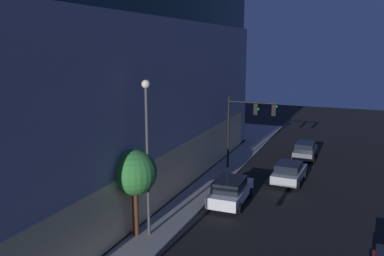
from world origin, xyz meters
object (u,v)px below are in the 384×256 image
at_px(modern_building, 26,82).
at_px(car_silver, 289,172).
at_px(traffic_light_far_corner, 247,119).
at_px(sidewalk_tree, 134,173).
at_px(car_grey, 305,150).
at_px(street_lamp_sidewalk, 147,141).
at_px(car_white, 230,190).

distance_m(modern_building, car_silver, 21.12).
height_order(modern_building, traffic_light_far_corner, modern_building).
xyz_separation_m(traffic_light_far_corner, sidewalk_tree, (-13.73, 2.41, -0.77)).
distance_m(traffic_light_far_corner, car_grey, 7.82).
distance_m(street_lamp_sidewalk, sidewalk_tree, 1.87).
height_order(car_white, car_grey, car_white).
height_order(street_lamp_sidewalk, car_grey, street_lamp_sidewalk).
bearing_deg(car_grey, sidewalk_tree, 161.66).
distance_m(modern_building, car_white, 17.54).
bearing_deg(modern_building, sidewalk_tree, -115.32).
xyz_separation_m(street_lamp_sidewalk, car_grey, (19.08, -5.79, -4.55)).
bearing_deg(car_silver, sidewalk_tree, 153.05).
height_order(traffic_light_far_corner, sidewalk_tree, traffic_light_far_corner).
relative_size(traffic_light_far_corner, car_white, 1.25).
distance_m(traffic_light_far_corner, car_silver, 5.42).
xyz_separation_m(traffic_light_far_corner, car_white, (-7.17, -0.87, -3.52)).
bearing_deg(sidewalk_tree, car_white, -26.53).
relative_size(modern_building, sidewalk_tree, 7.56).
distance_m(modern_building, traffic_light_far_corner, 17.42).
bearing_deg(street_lamp_sidewalk, car_silver, -25.08).
height_order(modern_building, car_white, modern_building).
xyz_separation_m(modern_building, car_white, (0.43, -16.24, -6.60)).
relative_size(street_lamp_sidewalk, car_grey, 2.02).
bearing_deg(sidewalk_tree, car_grey, -18.34).
xyz_separation_m(car_white, car_grey, (12.83, -3.15, -0.07)).
distance_m(street_lamp_sidewalk, car_silver, 13.80).
relative_size(modern_building, car_white, 7.50).
bearing_deg(sidewalk_tree, modern_building, 64.68).
height_order(traffic_light_far_corner, street_lamp_sidewalk, street_lamp_sidewalk).
xyz_separation_m(sidewalk_tree, car_grey, (19.39, -6.43, -2.82)).
relative_size(street_lamp_sidewalk, car_white, 1.75).
bearing_deg(street_lamp_sidewalk, car_grey, -16.88).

